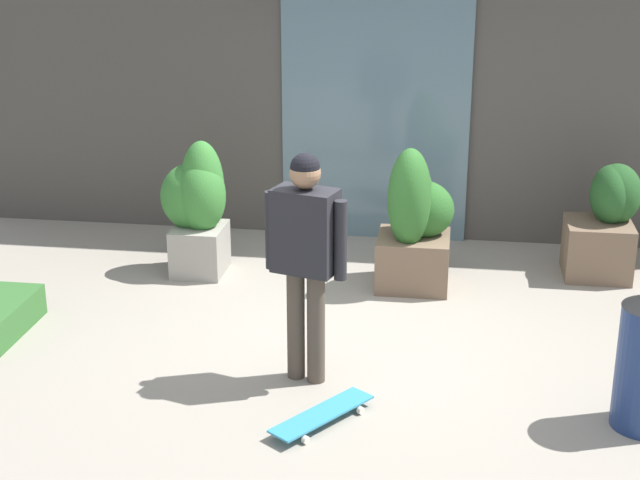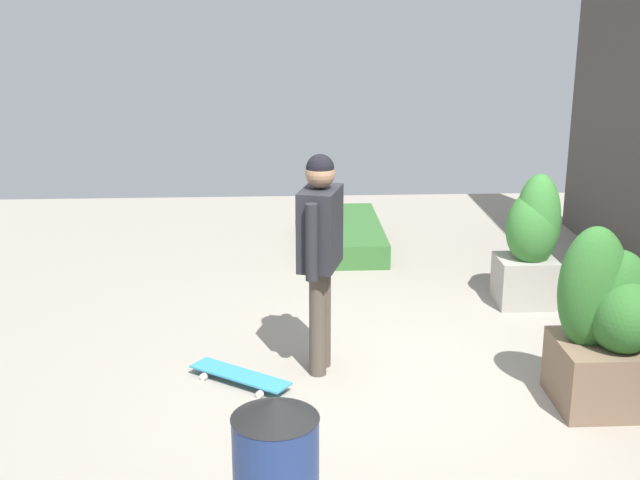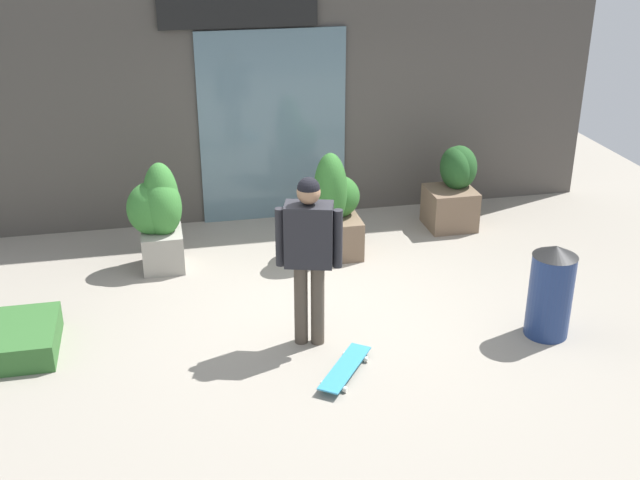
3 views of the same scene
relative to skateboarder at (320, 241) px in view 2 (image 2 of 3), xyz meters
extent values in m
plane|color=gray|center=(0.23, 0.57, -1.04)|extent=(12.00, 12.00, 0.00)
cylinder|color=#4C4238|center=(0.08, -0.02, -0.62)|extent=(0.13, 0.13, 0.84)
cylinder|color=#4C4238|center=(-0.08, 0.02, -0.62)|extent=(0.13, 0.13, 0.84)
cube|color=#232328|center=(0.00, 0.00, 0.10)|extent=(0.50, 0.37, 0.60)
cylinder|color=#232328|center=(0.26, -0.07, 0.07)|extent=(0.09, 0.09, 0.57)
cylinder|color=#232328|center=(-0.26, 0.07, 0.07)|extent=(0.09, 0.09, 0.57)
sphere|color=#997051|center=(0.00, 0.00, 0.51)|extent=(0.22, 0.22, 0.22)
sphere|color=black|center=(0.00, 0.00, 0.55)|extent=(0.21, 0.21, 0.21)
cube|color=teal|center=(0.21, -0.61, -0.98)|extent=(0.64, 0.79, 0.02)
cylinder|color=silver|center=(0.14, -0.89, -1.02)|extent=(0.06, 0.06, 0.05)
cylinder|color=silver|center=(-0.04, -0.76, -1.02)|extent=(0.06, 0.06, 0.05)
cylinder|color=silver|center=(0.45, -0.46, -1.02)|extent=(0.06, 0.06, 0.05)
cylinder|color=silver|center=(0.27, -0.33, -1.02)|extent=(0.06, 0.06, 0.05)
cube|color=brown|center=(0.67, 1.94, -0.81)|extent=(0.65, 0.63, 0.47)
ellipsoid|color=#2D6628|center=(0.62, 1.85, -0.19)|extent=(0.38, 0.48, 0.90)
ellipsoid|color=#2D6628|center=(0.72, 2.03, -0.34)|extent=(0.60, 0.46, 0.54)
ellipsoid|color=#2D6628|center=(0.65, 2.00, -0.26)|extent=(0.37, 0.53, 0.72)
cube|color=gray|center=(-1.33, 1.99, -0.82)|extent=(0.47, 0.53, 0.45)
ellipsoid|color=#387A33|center=(-1.30, 2.06, -0.22)|extent=(0.40, 0.41, 0.87)
ellipsoid|color=#387A33|center=(-1.31, 2.01, -0.30)|extent=(0.46, 0.48, 0.69)
ellipsoid|color=#387A33|center=(-1.41, 2.05, -0.32)|extent=(0.58, 0.49, 0.63)
cone|color=black|center=(2.32, -0.34, -0.14)|extent=(0.43, 0.43, 0.11)
cube|color=#33662D|center=(-3.31, 0.42, -0.91)|extent=(1.87, 0.90, 0.26)
camera|label=1|loc=(1.01, -6.17, 2.22)|focal=53.40mm
camera|label=2|loc=(5.93, -0.31, 1.78)|focal=46.86mm
camera|label=3|loc=(-1.29, -6.48, 2.99)|focal=44.17mm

